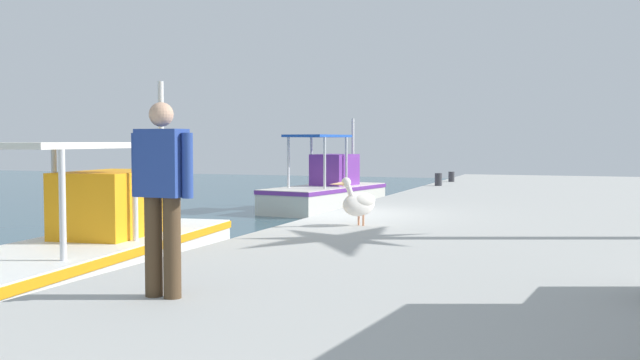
{
  "coord_description": "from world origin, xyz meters",
  "views": [
    {
      "loc": [
        -13.27,
        -4.83,
        2.22
      ],
      "look_at": [
        5.24,
        1.95,
        1.16
      ],
      "focal_mm": 40.8,
      "sensor_mm": 36.0,
      "label": 1
    }
  ],
  "objects_px": {
    "pelican": "(359,202)",
    "fisherman_standing": "(162,189)",
    "mooring_bollard_third": "(451,177)",
    "fishing_boat_second": "(88,254)",
    "mooring_bollard_second": "(438,179)",
    "fishing_boat_third": "(326,191)"
  },
  "relations": [
    {
      "from": "fishing_boat_second",
      "to": "mooring_bollard_third",
      "type": "distance_m",
      "value": 16.91
    },
    {
      "from": "fisherman_standing",
      "to": "mooring_bollard_third",
      "type": "xyz_separation_m",
      "value": [
        19.62,
        0.79,
        -0.81
      ]
    },
    {
      "from": "fishing_boat_second",
      "to": "mooring_bollard_second",
      "type": "bearing_deg",
      "value": -8.95
    },
    {
      "from": "mooring_bollard_second",
      "to": "fishing_boat_second",
      "type": "bearing_deg",
      "value": 171.05
    },
    {
      "from": "mooring_bollard_third",
      "to": "pelican",
      "type": "bearing_deg",
      "value": -176.52
    },
    {
      "from": "pelican",
      "to": "mooring_bollard_third",
      "type": "distance_m",
      "value": 13.71
    },
    {
      "from": "fishing_boat_second",
      "to": "pelican",
      "type": "bearing_deg",
      "value": -45.25
    },
    {
      "from": "fishing_boat_second",
      "to": "fisherman_standing",
      "type": "distance_m",
      "value": 4.35
    },
    {
      "from": "pelican",
      "to": "fisherman_standing",
      "type": "xyz_separation_m",
      "value": [
        -5.93,
        0.04,
        0.59
      ]
    },
    {
      "from": "mooring_bollard_second",
      "to": "mooring_bollard_third",
      "type": "height_order",
      "value": "mooring_bollard_second"
    },
    {
      "from": "mooring_bollard_third",
      "to": "fisherman_standing",
      "type": "bearing_deg",
      "value": -177.68
    },
    {
      "from": "pelican",
      "to": "mooring_bollard_third",
      "type": "relative_size",
      "value": 2.59
    },
    {
      "from": "mooring_bollard_second",
      "to": "mooring_bollard_third",
      "type": "bearing_deg",
      "value": 0.0
    },
    {
      "from": "fisherman_standing",
      "to": "mooring_bollard_third",
      "type": "distance_m",
      "value": 19.65
    },
    {
      "from": "fishing_boat_second",
      "to": "mooring_bollard_second",
      "type": "xyz_separation_m",
      "value": [
        14.37,
        -2.26,
        0.39
      ]
    },
    {
      "from": "fishing_boat_third",
      "to": "fishing_boat_second",
      "type": "bearing_deg",
      "value": -174.89
    },
    {
      "from": "fishing_boat_third",
      "to": "fisherman_standing",
      "type": "xyz_separation_m",
      "value": [
        -16.38,
        -4.26,
        1.18
      ]
    },
    {
      "from": "fishing_boat_third",
      "to": "mooring_bollard_second",
      "type": "height_order",
      "value": "fishing_boat_third"
    },
    {
      "from": "fishing_boat_second",
      "to": "fishing_boat_third",
      "type": "bearing_deg",
      "value": 5.11
    },
    {
      "from": "fishing_boat_second",
      "to": "pelican",
      "type": "relative_size",
      "value": 7.34
    },
    {
      "from": "fishing_boat_second",
      "to": "mooring_bollard_third",
      "type": "relative_size",
      "value": 19.03
    },
    {
      "from": "pelican",
      "to": "mooring_bollard_third",
      "type": "height_order",
      "value": "pelican"
    }
  ]
}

